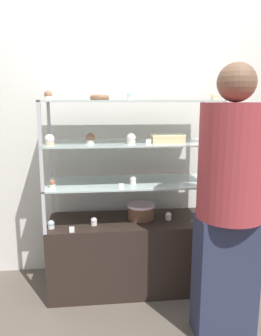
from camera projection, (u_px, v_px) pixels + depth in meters
name	position (u px, v px, depth m)	size (l,w,h in m)	color
ground_plane	(130.00, 285.00, 2.69)	(20.00, 20.00, 0.00)	brown
back_wall	(126.00, 124.00, 2.82)	(8.00, 0.05, 2.60)	silver
display_base	(130.00, 253.00, 2.64)	(1.28, 0.48, 0.57)	black
display_riser_lower	(130.00, 184.00, 2.53)	(1.28, 0.48, 0.31)	#B7B7BC
display_riser_middle	(130.00, 145.00, 2.47)	(1.28, 0.48, 0.31)	#B7B7BC
display_riser_upper	(130.00, 103.00, 2.41)	(1.28, 0.48, 0.31)	#B7B7BC
layer_cake_centerpiece	(141.00, 211.00, 2.59)	(0.21, 0.21, 0.12)	brown
sheet_cake_frosted	(167.00, 138.00, 2.44)	(0.25, 0.15, 0.06)	#DBBC84
cupcake_0	(51.00, 225.00, 2.39)	(0.05, 0.05, 0.06)	white
cupcake_1	(94.00, 221.00, 2.46)	(0.05, 0.05, 0.06)	white
cupcake_2	(168.00, 216.00, 2.57)	(0.05, 0.05, 0.06)	beige
cupcake_3	(207.00, 217.00, 2.55)	(0.05, 0.05, 0.06)	beige
price_tag_0	(72.00, 230.00, 2.32)	(0.04, 0.00, 0.04)	white
cupcake_4	(52.00, 184.00, 2.33)	(0.05, 0.05, 0.06)	beige
cupcake_5	(133.00, 180.00, 2.43)	(0.05, 0.05, 0.06)	white
cupcake_6	(210.00, 179.00, 2.48)	(0.05, 0.05, 0.06)	#CCB28C
price_tag_1	(121.00, 186.00, 2.30)	(0.04, 0.00, 0.04)	white
cupcake_7	(50.00, 140.00, 2.28)	(0.07, 0.07, 0.08)	#CCB28C
cupcake_8	(91.00, 138.00, 2.39)	(0.07, 0.07, 0.08)	beige
cupcake_9	(131.00, 139.00, 2.37)	(0.07, 0.07, 0.08)	beige
cupcake_10	(211.00, 138.00, 2.42)	(0.07, 0.07, 0.08)	white
price_tag_2	(149.00, 142.00, 2.26)	(0.04, 0.00, 0.04)	white
cupcake_11	(48.00, 95.00, 2.27)	(0.05, 0.05, 0.07)	beige
cupcake_12	(131.00, 96.00, 2.28)	(0.05, 0.05, 0.07)	beige
cupcake_13	(214.00, 96.00, 2.33)	(0.05, 0.05, 0.07)	#CCB28C
price_tag_3	(112.00, 97.00, 2.17)	(0.04, 0.00, 0.04)	white
donut_glazed	(100.00, 98.00, 2.40)	(0.15, 0.15, 0.04)	brown
customer_figure	(230.00, 198.00, 1.97)	(0.40, 0.40, 1.70)	#282D47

